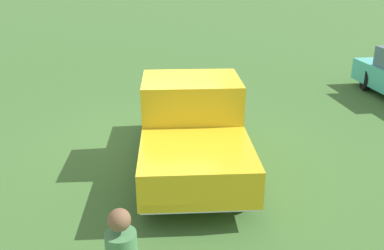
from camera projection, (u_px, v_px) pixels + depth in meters
name	position (u px, v px, depth m)	size (l,w,h in m)	color
ground_plane	(164.00, 147.00, 9.54)	(80.00, 80.00, 0.00)	#3D662D
pickup_truck	(192.00, 122.00, 8.46)	(4.89, 2.64, 1.79)	black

